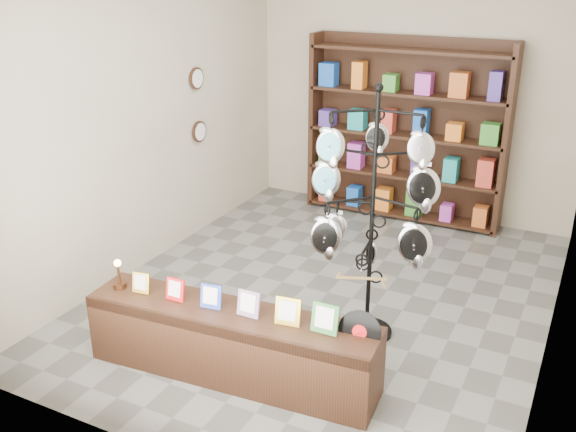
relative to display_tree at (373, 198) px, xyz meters
The scene contains 6 objects.
ground 1.47m from the display_tree, 138.89° to the left, with size 5.00×5.00×0.00m, color slate.
room_envelope 0.98m from the display_tree, 138.89° to the left, with size 5.00×5.00×5.00m.
display_tree is the anchor object (origin of this frame).
front_shelf 1.59m from the display_tree, 124.43° to the right, with size 2.32×0.64×0.81m.
back_shelving 2.87m from the display_tree, 101.72° to the left, with size 2.42×0.36×2.20m.
wall_clocks 2.88m from the display_tree, 152.87° to the left, with size 0.03×0.24×0.84m.
Camera 1 is at (2.14, -5.10, 3.00)m, focal length 40.00 mm.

